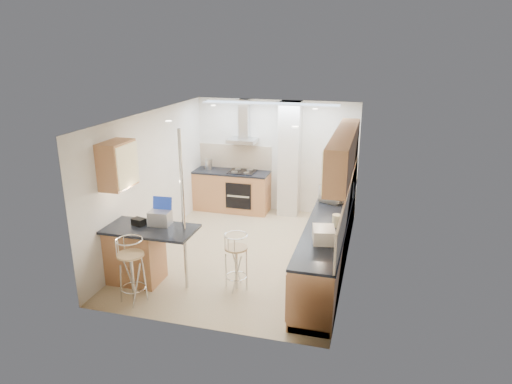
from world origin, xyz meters
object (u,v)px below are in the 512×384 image
(bar_stool_near, at_px, (132,270))
(microwave, at_px, (336,192))
(laptop, at_px, (160,218))
(bread_bin, at_px, (324,235))
(bar_stool_end, at_px, (236,262))

(bar_stool_near, bearing_deg, microwave, 44.25)
(laptop, bearing_deg, microwave, 33.86)
(laptop, distance_m, bread_bin, 2.54)
(laptop, xyz_separation_m, bar_stool_end, (1.23, 0.01, -0.59))
(microwave, xyz_separation_m, bar_stool_end, (-1.29, -1.95, -0.62))
(microwave, height_order, laptop, microwave)
(bar_stool_near, bearing_deg, bread_bin, 15.79)
(laptop, height_order, bread_bin, laptop)
(bread_bin, bearing_deg, bar_stool_end, 172.00)
(bread_bin, bearing_deg, microwave, 79.49)
(bar_stool_near, xyz_separation_m, bread_bin, (2.65, 0.82, 0.52))
(bar_stool_end, xyz_separation_m, bread_bin, (1.30, 0.07, 0.57))
(bar_stool_near, height_order, bread_bin, bread_bin)
(bar_stool_near, distance_m, bread_bin, 2.82)
(bar_stool_near, distance_m, bar_stool_end, 1.54)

